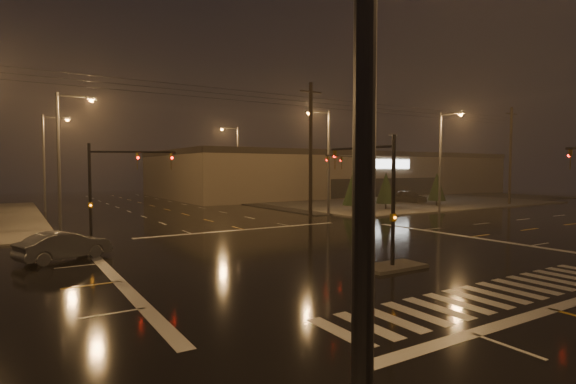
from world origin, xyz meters
The scene contains 24 objects.
ground centered at (0.00, 0.00, 0.00)m, with size 140.00×140.00×0.00m, color black.
sidewalk_ne centered at (30.00, 30.00, 0.06)m, with size 36.00×36.00×0.12m, color #44413C.
median_island centered at (0.00, -4.00, 0.07)m, with size 3.00×1.60×0.15m, color #44413C.
crosswalk centered at (0.00, -9.00, 0.01)m, with size 15.00×2.60×0.01m, color beige.
stop_bar_near centered at (0.00, -11.00, 0.01)m, with size 16.00×0.50×0.01m, color beige.
stop_bar_far centered at (0.00, 11.00, 0.01)m, with size 16.00×0.50×0.01m, color beige.
parking_lot centered at (35.00, 28.00, 0.04)m, with size 50.00×24.00×0.08m, color black.
retail_building centered at (35.00, 45.99, 3.84)m, with size 60.20×28.30×7.20m.
signal_mast_median centered at (0.00, -3.07, 3.75)m, with size 0.25×4.59×6.00m.
signal_mast_ne centered at (9.50, 10.14, 3.79)m, with size 4.84×1.86×6.00m.
signal_mast_nw centered at (-9.50, 10.14, 3.79)m, with size 4.84×1.86×6.00m.
streetlight_0 centered at (-11.18, -15.00, 5.80)m, with size 2.77×0.32×10.00m.
streetlight_1 centered at (-11.18, 18.00, 5.80)m, with size 2.77×0.32×10.00m.
streetlight_2 centered at (-11.18, 34.00, 5.80)m, with size 2.77×0.32×10.00m.
streetlight_3 centered at (11.18, 16.00, 5.80)m, with size 2.77×0.32×10.00m.
streetlight_4 centered at (11.18, 36.00, 5.80)m, with size 2.77×0.32×10.00m.
streetlight_6 centered at (22.00, 11.18, 5.80)m, with size 0.32×2.77×10.00m.
utility_pole_1 centered at (8.00, 14.00, 6.13)m, with size 2.20×0.32×12.00m.
utility_pole_2 centered at (38.00, 14.00, 6.13)m, with size 2.20×0.32×12.00m.
conifer_0 centered at (15.61, 17.28, 2.38)m, with size 2.16×2.16×4.07m.
conifer_1 centered at (20.26, 17.24, 2.40)m, with size 2.18×2.18×4.11m.
conifer_2 centered at (28.50, 17.25, 2.36)m, with size 2.13×2.13×4.02m.
car_parked centered at (29.60, 22.62, 0.85)m, with size 2.01×4.99×1.70m, color black.
car_crossing centered at (-12.39, 5.84, 0.71)m, with size 1.50×4.31×1.42m, color #5B5E63.
Camera 1 is at (-14.62, -18.52, 4.50)m, focal length 28.00 mm.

